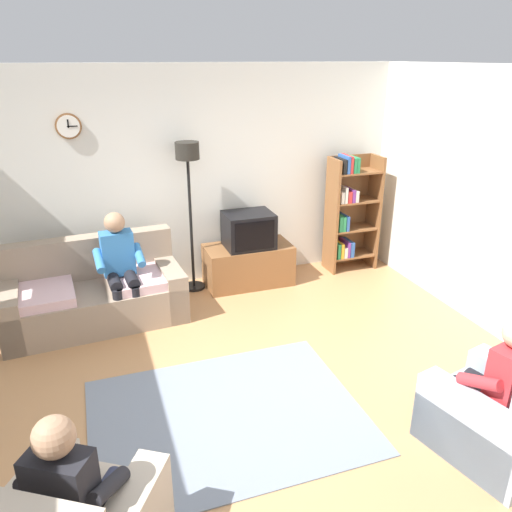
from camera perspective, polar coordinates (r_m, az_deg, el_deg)
name	(u,v)px	position (r m, az deg, el deg)	size (l,w,h in m)	color
ground_plane	(248,398)	(4.53, -0.86, -15.84)	(12.00, 12.00, 0.00)	#B27F51
back_wall_assembly	(181,179)	(6.33, -8.59, 8.66)	(6.20, 0.17, 2.70)	silver
couch	(94,295)	(5.82, -17.95, -4.29)	(1.96, 1.02, 0.90)	gray
tv_stand	(248,265)	(6.46, -0.89, -0.99)	(1.10, 0.56, 0.52)	brown
tv	(249,230)	(6.27, -0.85, 2.98)	(0.60, 0.49, 0.44)	black
bookshelf	(349,211)	(6.90, 10.50, 5.01)	(0.68, 0.36, 1.59)	brown
floor_lamp	(188,176)	(6.02, -7.70, 9.00)	(0.28, 0.28, 1.85)	black
armchair_near_bookshelf	(500,419)	(4.26, 26.07, -16.32)	(0.98, 1.04, 0.90)	#9EADBC
area_rug	(227,416)	(4.35, -3.33, -17.69)	(2.20, 1.70, 0.01)	slate
person_on_couch	(120,263)	(5.57, -15.23, -0.80)	(0.53, 0.56, 1.24)	#3372B2
person_in_left_armchair	(74,485)	(3.14, -20.00, -23.33)	(0.61, 0.64, 1.12)	black
person_in_right_armchair	(497,377)	(4.12, 25.76, -12.30)	(0.57, 0.59, 1.12)	red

